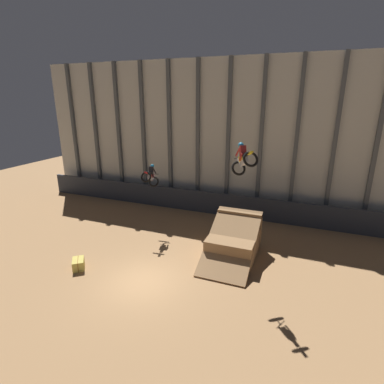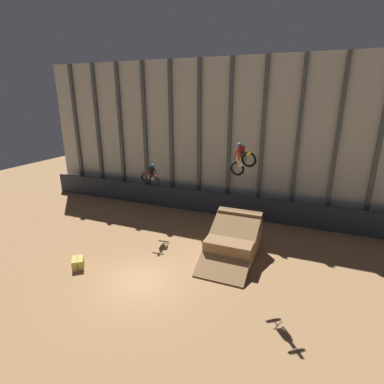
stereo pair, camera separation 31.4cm
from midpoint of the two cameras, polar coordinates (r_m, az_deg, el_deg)
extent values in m
plane|color=#9E754C|center=(16.36, -9.07, -16.42)|extent=(60.00, 60.00, 0.00)
cube|color=beige|center=(24.46, 4.74, 10.27)|extent=(32.00, 0.12, 11.99)
cube|color=#4C5156|center=(31.45, -20.79, 10.84)|extent=(0.28, 0.28, 11.99)
cube|color=#4C5156|center=(29.79, -17.14, 10.88)|extent=(0.28, 0.28, 11.99)
cube|color=#4C5156|center=(28.26, -13.08, 10.87)|extent=(0.28, 0.28, 11.99)
cube|color=#4C5156|center=(26.88, -8.58, 10.80)|extent=(0.28, 0.28, 11.99)
cube|color=#4C5156|center=(25.68, -3.63, 10.64)|extent=(0.28, 0.28, 11.99)
cube|color=#4C5156|center=(24.68, 1.75, 10.39)|extent=(0.28, 0.28, 11.99)
cube|color=#4C5156|center=(23.91, 7.53, 10.01)|extent=(0.28, 0.28, 11.99)
cube|color=#4C5156|center=(23.39, 13.60, 9.51)|extent=(0.28, 0.28, 11.99)
cube|color=#4C5156|center=(23.14, 19.86, 8.88)|extent=(0.28, 0.28, 11.99)
cube|color=#4C5156|center=(23.16, 26.16, 8.14)|extent=(0.28, 0.28, 11.99)
cube|color=#4C5156|center=(23.46, 32.35, 7.31)|extent=(0.28, 0.28, 11.99)
cube|color=#2D333D|center=(24.46, 3.52, -2.00)|extent=(31.36, 0.20, 1.80)
cube|color=#966F48|center=(18.31, 8.30, -9.90)|extent=(2.71, 3.26, 1.39)
cube|color=olive|center=(19.32, 9.39, -6.90)|extent=(2.76, 0.50, 2.32)
cube|color=#9E754C|center=(17.50, 7.78, -9.55)|extent=(2.76, 4.75, 2.50)
torus|color=black|center=(21.02, -6.74, 1.98)|extent=(0.77, 0.51, 0.70)
torus|color=black|center=(19.76, -8.23, 2.90)|extent=(0.77, 0.51, 0.70)
cube|color=#B7B7BC|center=(20.36, -7.46, 2.79)|extent=(0.24, 0.61, 0.49)
cube|color=red|center=(20.56, -7.19, 3.22)|extent=(0.25, 0.52, 0.42)
cube|color=black|center=(20.20, -7.61, 3.55)|extent=(0.21, 0.56, 0.37)
cube|color=red|center=(19.72, -8.22, 3.71)|extent=(0.17, 0.36, 0.22)
cylinder|color=#B7B7BC|center=(20.90, -6.82, 2.73)|extent=(0.10, 0.46, 0.39)
cylinder|color=black|center=(20.91, -6.76, 3.40)|extent=(0.57, 0.40, 0.04)
cube|color=black|center=(20.44, -7.27, 4.17)|extent=(0.30, 0.29, 0.52)
sphere|color=#2393CC|center=(20.60, -7.03, 4.95)|extent=(0.29, 0.38, 0.35)
cylinder|color=black|center=(20.49, -7.63, 3.44)|extent=(0.14, 0.30, 0.42)
cylinder|color=black|center=(20.39, -7.01, 3.40)|extent=(0.14, 0.30, 0.42)
cylinder|color=black|center=(20.72, -7.42, 4.07)|extent=(0.12, 0.41, 0.44)
cylinder|color=black|center=(20.59, -6.60, 4.02)|extent=(0.12, 0.41, 0.44)
torus|color=black|center=(14.82, 9.24, 4.44)|extent=(0.86, 0.80, 0.69)
torus|color=black|center=(13.59, 11.42, 6.10)|extent=(0.86, 0.80, 0.69)
cube|color=#B7B7BC|center=(14.19, 10.28, 5.76)|extent=(0.50, 0.58, 0.50)
cube|color=yellow|center=(14.39, 9.90, 6.31)|extent=(0.46, 0.52, 0.43)
cube|color=black|center=(14.05, 10.50, 6.89)|extent=(0.46, 0.53, 0.38)
cube|color=yellow|center=(13.58, 11.42, 7.28)|extent=(0.32, 0.36, 0.23)
cylinder|color=#B7B7BC|center=(14.72, 9.35, 5.53)|extent=(0.32, 0.41, 0.39)
cylinder|color=black|center=(14.75, 9.27, 6.46)|extent=(0.30, 0.62, 0.04)
cube|color=maroon|center=(14.30, 10.01, 7.70)|extent=(0.39, 0.39, 0.53)
sphere|color=#2393CC|center=(14.48, 9.66, 8.76)|extent=(0.42, 0.44, 0.35)
cylinder|color=maroon|center=(14.23, 9.64, 6.62)|extent=(0.26, 0.29, 0.43)
cylinder|color=maroon|center=(14.33, 10.52, 6.65)|extent=(0.26, 0.29, 0.43)
cylinder|color=maroon|center=(14.45, 9.05, 7.45)|extent=(0.30, 0.37, 0.45)
cylinder|color=maroon|center=(14.58, 10.22, 7.48)|extent=(0.30, 0.37, 0.45)
cube|color=#CCB751|center=(18.22, -20.41, -12.55)|extent=(1.03, 1.08, 0.56)
cube|color=#996623|center=(18.22, -20.41, -12.55)|extent=(0.60, 0.73, 0.57)
camera|label=1|loc=(0.16, -89.53, 0.15)|focal=28.00mm
camera|label=2|loc=(0.16, 90.47, -0.15)|focal=28.00mm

